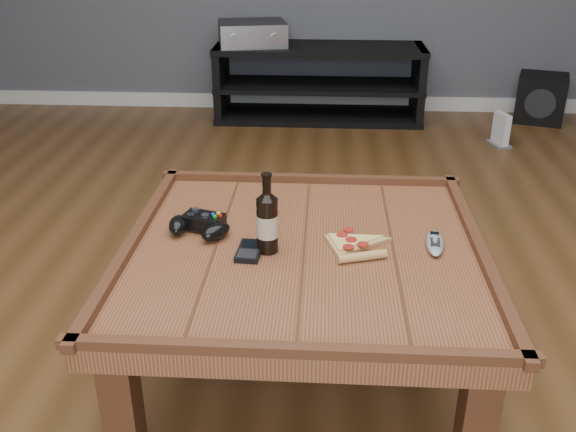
# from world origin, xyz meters

# --- Properties ---
(ground) EXTENTS (6.00, 6.00, 0.00)m
(ground) POSITION_xyz_m (0.00, 0.00, 0.00)
(ground) COLOR #472C14
(ground) RESTS_ON ground
(baseboard) EXTENTS (5.00, 0.02, 0.10)m
(baseboard) POSITION_xyz_m (0.00, 2.99, 0.05)
(baseboard) COLOR silver
(baseboard) RESTS_ON ground
(coffee_table) EXTENTS (1.03, 1.03, 0.48)m
(coffee_table) POSITION_xyz_m (0.00, 0.00, 0.39)
(coffee_table) COLOR #562C18
(coffee_table) RESTS_ON ground
(media_console) EXTENTS (1.40, 0.45, 0.50)m
(media_console) POSITION_xyz_m (0.00, 2.75, 0.25)
(media_console) COLOR black
(media_console) RESTS_ON ground
(beer_bottle) EXTENTS (0.06, 0.06, 0.23)m
(beer_bottle) POSITION_xyz_m (-0.10, -0.03, 0.54)
(beer_bottle) COLOR black
(beer_bottle) RESTS_ON coffee_table
(game_controller) EXTENTS (0.20, 0.17, 0.06)m
(game_controller) POSITION_xyz_m (-0.31, 0.07, 0.48)
(game_controller) COLOR black
(game_controller) RESTS_ON coffee_table
(pizza_slice) EXTENTS (0.22, 0.28, 0.03)m
(pizza_slice) POSITION_xyz_m (0.14, 0.01, 0.46)
(pizza_slice) COLOR tan
(pizza_slice) RESTS_ON coffee_table
(smartphone) EXTENTS (0.07, 0.12, 0.02)m
(smartphone) POSITION_xyz_m (-0.15, -0.04, 0.46)
(smartphone) COLOR black
(smartphone) RESTS_ON coffee_table
(remote_control) EXTENTS (0.06, 0.16, 0.02)m
(remote_control) POSITION_xyz_m (0.37, 0.03, 0.46)
(remote_control) COLOR gray
(remote_control) RESTS_ON coffee_table
(av_receiver) EXTENTS (0.50, 0.44, 0.15)m
(av_receiver) POSITION_xyz_m (-0.45, 2.74, 0.58)
(av_receiver) COLOR black
(av_receiver) RESTS_ON media_console
(subwoofer) EXTENTS (0.39, 0.39, 0.31)m
(subwoofer) POSITION_xyz_m (1.51, 2.80, 0.16)
(subwoofer) COLOR black
(subwoofer) RESTS_ON ground
(game_console) EXTENTS (0.13, 0.18, 0.20)m
(game_console) POSITION_xyz_m (1.12, 2.25, 0.09)
(game_console) COLOR slate
(game_console) RESTS_ON ground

